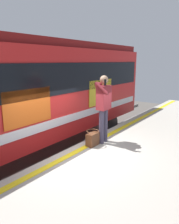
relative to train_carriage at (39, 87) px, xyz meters
The scene contains 8 objects.
ground_plane 3.51m from the train_carriage, 65.70° to the left, with size 25.86×25.86×0.00m, color #4C4742.
platform 5.13m from the train_carriage, 77.43° to the left, with size 17.24×4.72×1.14m, color #9E998E.
safety_line 3.09m from the train_carriage, 68.22° to the left, with size 16.89×0.16×0.01m, color yellow.
track_rail_near 2.67m from the train_carriage, 34.34° to the left, with size 22.41×0.08×0.16m, color slate.
track_rail_far 2.67m from the train_carriage, 34.82° to the right, with size 22.41×0.08×0.16m, color slate.
train_carriage is the anchor object (origin of this frame).
passenger 2.80m from the train_carriage, 84.71° to the left, with size 0.57×0.55×1.82m.
handbag 2.98m from the train_carriage, 76.80° to the left, with size 0.37×0.33×0.41m.
Camera 1 is at (3.99, 3.48, 3.32)m, focal length 34.79 mm.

